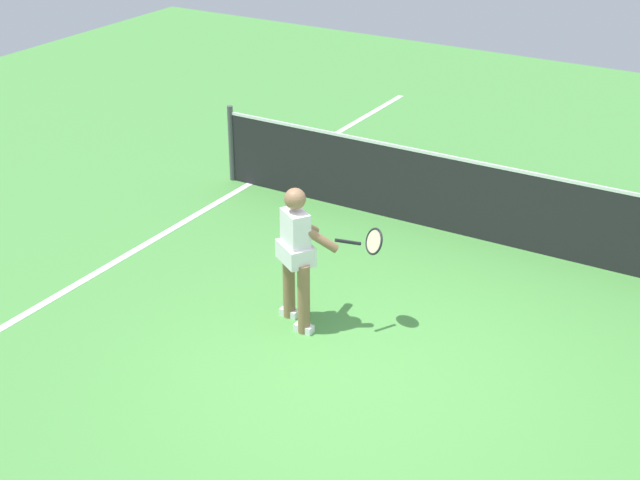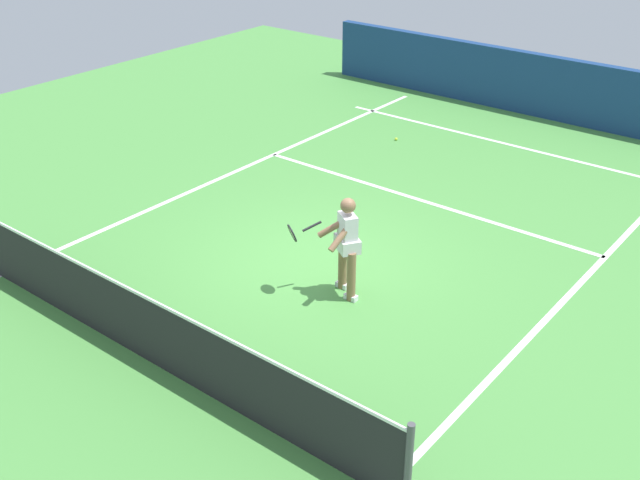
{
  "view_description": "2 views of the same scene",
  "coord_description": "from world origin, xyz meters",
  "views": [
    {
      "loc": [
        3.65,
        -6.75,
        5.17
      ],
      "look_at": [
        -0.8,
        0.68,
        0.91
      ],
      "focal_mm": 52.7,
      "sensor_mm": 36.0,
      "label": 1
    },
    {
      "loc": [
        -6.63,
        8.23,
        6.07
      ],
      "look_at": [
        -0.6,
        0.63,
        0.87
      ],
      "focal_mm": 43.1,
      "sensor_mm": 36.0,
      "label": 2
    }
  ],
  "objects": [
    {
      "name": "sideline_right_marking",
      "position": [
        3.55,
        0.0,
        0.0
      ],
      "size": [
        0.1,
        16.3,
        0.01
      ],
      "primitive_type": "cube",
      "color": "white",
      "rests_on": "ground"
    },
    {
      "name": "tennis_ball_near",
      "position": [
        1.99,
        -5.33,
        0.03
      ],
      "size": [
        0.07,
        0.07,
        0.07
      ],
      "primitive_type": "sphere",
      "color": "#D1E533",
      "rests_on": "ground"
    },
    {
      "name": "court_net",
      "position": [
        0.0,
        3.33,
        0.52
      ],
      "size": [
        7.77,
        0.08,
        1.1
      ],
      "color": "#4C4C51",
      "rests_on": "ground"
    },
    {
      "name": "court_back_wall",
      "position": [
        0.0,
        -8.85,
        0.73
      ],
      "size": [
        12.09,
        0.24,
        1.46
      ],
      "primitive_type": "cube",
      "color": "navy",
      "rests_on": "ground"
    },
    {
      "name": "tennis_player",
      "position": [
        -0.92,
        0.45,
        0.85
      ],
      "size": [
        1.08,
        0.78,
        1.55
      ],
      "color": "#8C6647",
      "rests_on": "ground"
    },
    {
      "name": "ground_plane",
      "position": [
        0.0,
        0.0,
        0.0
      ],
      "size": [
        23.79,
        23.79,
        0.0
      ],
      "primitive_type": "plane",
      "color": "#4C9342"
    },
    {
      "name": "sideline_left_marking",
      "position": [
        -3.55,
        0.0,
        0.0
      ],
      "size": [
        0.1,
        16.3,
        0.01
      ],
      "primitive_type": "cube",
      "color": "white",
      "rests_on": "ground"
    },
    {
      "name": "service_line_marking",
      "position": [
        0.0,
        -3.02,
        0.0
      ],
      "size": [
        7.09,
        0.1,
        0.01
      ],
      "primitive_type": "cube",
      "color": "white",
      "rests_on": "ground"
    },
    {
      "name": "baseline_marking",
      "position": [
        0.0,
        -6.65,
        0.0
      ],
      "size": [
        8.09,
        0.1,
        0.01
      ],
      "primitive_type": "cube",
      "color": "white",
      "rests_on": "ground"
    }
  ]
}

